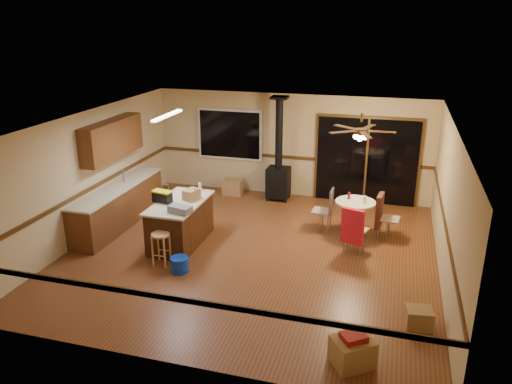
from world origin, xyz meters
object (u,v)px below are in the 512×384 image
at_px(toolbox_black, 162,197).
at_px(dining_table, 355,213).
at_px(box_under_window, 233,187).
at_px(chair_right, 381,211).
at_px(chair_left, 327,206).
at_px(box_corner_b, 419,318).
at_px(toolbox_grey, 180,209).
at_px(bar_stool, 161,249).
at_px(box_corner_a, 352,352).
at_px(wood_stove, 278,172).
at_px(chair_near, 353,226).
at_px(blue_bucket, 180,264).
at_px(kitchen_island, 181,222).

xyz_separation_m(toolbox_black, dining_table, (3.67, 1.41, -0.47)).
bearing_deg(box_under_window, chair_right, -24.36).
relative_size(toolbox_black, chair_left, 0.71).
bearing_deg(box_corner_b, toolbox_black, 161.57).
bearing_deg(box_corner_b, box_under_window, 133.11).
bearing_deg(toolbox_grey, dining_table, 30.73).
bearing_deg(bar_stool, box_corner_b, -9.90).
bearing_deg(chair_right, toolbox_black, -160.56).
xyz_separation_m(toolbox_black, box_corner_a, (4.05, -2.76, -0.81)).
bearing_deg(dining_table, chair_right, 7.70).
xyz_separation_m(wood_stove, chair_near, (2.10, -2.61, -0.13)).
bearing_deg(chair_near, box_corner_a, -84.26).
bearing_deg(toolbox_grey, box_corner_a, -33.84).
bearing_deg(dining_table, blue_bucket, -139.86).
distance_m(kitchen_island, wood_stove, 3.33).
height_order(wood_stove, bar_stool, wood_stove).
bearing_deg(toolbox_grey, wood_stove, 73.70).
xyz_separation_m(blue_bucket, dining_table, (2.89, 2.43, 0.39)).
xyz_separation_m(chair_right, box_under_window, (-3.80, 1.72, -0.40)).
bearing_deg(bar_stool, chair_left, 40.59).
relative_size(toolbox_black, box_under_window, 0.75).
relative_size(blue_bucket, dining_table, 0.40).
bearing_deg(box_under_window, kitchen_island, -91.30).
bearing_deg(chair_left, dining_table, -9.12).
height_order(wood_stove, toolbox_grey, wood_stove).
relative_size(toolbox_black, bar_stool, 0.59).
height_order(chair_left, chair_near, same).
bearing_deg(box_under_window, toolbox_black, -96.96).
bearing_deg(box_corner_b, toolbox_grey, 164.49).
height_order(wood_stove, box_under_window, wood_stove).
relative_size(kitchen_island, chair_near, 2.40).
xyz_separation_m(chair_left, chair_near, (0.64, -0.97, 0.01)).
distance_m(chair_right, box_corner_a, 4.26).
relative_size(wood_stove, box_corner_b, 6.63).
height_order(toolbox_black, chair_right, toolbox_black).
bearing_deg(dining_table, wood_stove, 139.69).
bearing_deg(bar_stool, toolbox_grey, 60.29).
bearing_deg(bar_stool, dining_table, 34.03).
relative_size(bar_stool, chair_left, 1.20).
xyz_separation_m(kitchen_island, box_corner_a, (3.73, -2.86, -0.26)).
bearing_deg(toolbox_grey, toolbox_black, 142.89).
distance_m(chair_right, box_corner_b, 3.23).
distance_m(chair_left, box_corner_a, 4.39).
bearing_deg(box_under_window, toolbox_grey, -87.13).
distance_m(kitchen_island, chair_near, 3.43).
relative_size(toolbox_grey, chair_near, 0.61).
xyz_separation_m(wood_stove, blue_bucket, (-0.83, -4.17, -0.59)).
xyz_separation_m(blue_bucket, box_corner_a, (3.26, -1.74, 0.05)).
relative_size(wood_stove, chair_left, 4.89).
bearing_deg(kitchen_island, box_under_window, 88.70).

